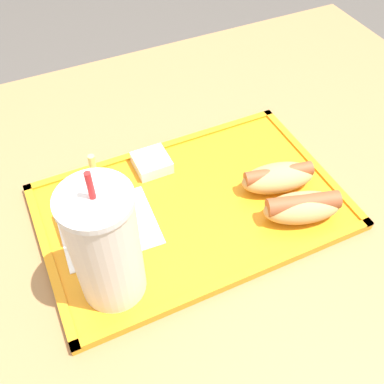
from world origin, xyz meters
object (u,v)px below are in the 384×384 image
at_px(fries_carton, 97,209).
at_px(sauce_cup_mayo, 152,162).
at_px(soda_cup, 105,246).
at_px(hot_dog_far, 302,207).
at_px(hot_dog_near, 278,177).

relative_size(fries_carton, sauce_cup_mayo, 2.20).
bearing_deg(fries_carton, soda_cup, 83.34).
height_order(hot_dog_far, sauce_cup_mayo, hot_dog_far).
bearing_deg(sauce_cup_mayo, hot_dog_near, 142.38).
bearing_deg(hot_dog_far, fries_carton, -21.48).
height_order(soda_cup, hot_dog_far, soda_cup).
bearing_deg(soda_cup, fries_carton, -96.66).
relative_size(soda_cup, fries_carton, 1.75).
bearing_deg(hot_dog_near, hot_dog_far, 90.00).
xyz_separation_m(fries_carton, sauce_cup_mayo, (-0.11, -0.08, -0.03)).
relative_size(soda_cup, hot_dog_near, 1.72).
bearing_deg(hot_dog_far, hot_dog_near, -90.00).
distance_m(soda_cup, hot_dog_far, 0.29).
distance_m(hot_dog_near, fries_carton, 0.27).
height_order(soda_cup, fries_carton, soda_cup).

